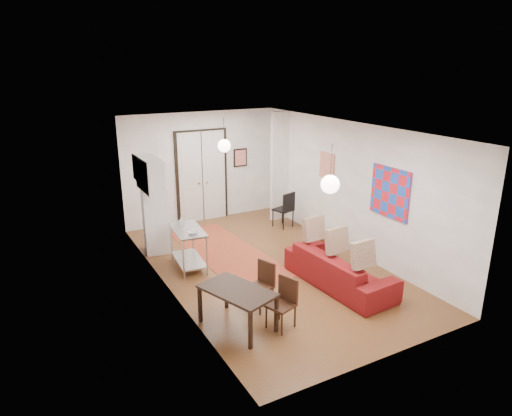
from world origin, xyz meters
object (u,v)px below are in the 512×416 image
kitchen_counter (188,243)px  dining_table (237,294)px  fridge (156,220)px  coffee_table (318,245)px  dining_chair_near (257,281)px  dining_chair_far (278,299)px  black_side_chair (281,205)px  sofa (339,269)px

kitchen_counter → dining_table: bearing=-87.0°
kitchen_counter → fridge: bearing=111.6°
coffee_table → fridge: size_ratio=0.57×
dining_chair_near → dining_chair_far: same height
dining_chair_far → black_side_chair: bearing=128.4°
coffee_table → fridge: bearing=144.7°
coffee_table → kitchen_counter: (-2.60, 0.93, 0.23)m
fridge → dining_table: bearing=-78.7°
fridge → black_side_chair: size_ratio=1.61×
sofa → dining_chair_near: (-1.75, 0.06, 0.14)m
sofa → coffee_table: (0.37, 1.22, -0.03)m
coffee_table → kitchen_counter: size_ratio=0.74×
kitchen_counter → fridge: (-0.33, 1.15, 0.22)m
sofa → dining_chair_far: 1.87m
dining_table → black_side_chair: bearing=50.3°
dining_table → dining_chair_far: bearing=-24.2°
sofa → dining_table: 2.39m
coffee_table → dining_chair_near: dining_chair_near is taller
dining_table → dining_chair_near: (0.60, 0.43, -0.12)m
fridge → dining_chair_near: (0.81, -3.23, -0.28)m
dining_chair_near → black_side_chair: size_ratio=0.88×
coffee_table → dining_chair_near: size_ratio=1.03×
sofa → kitchen_counter: size_ratio=2.00×
sofa → fridge: bearing=34.0°
kitchen_counter → dining_table: kitchen_counter is taller
coffee_table → dining_table: (-2.72, -1.59, 0.28)m
fridge → black_side_chair: bearing=10.2°
fridge → dining_chair_far: size_ratio=1.82×
coffee_table → dining_chair_far: dining_chair_far is taller
fridge → dining_chair_near: bearing=-67.9°
fridge → dining_chair_near: fridge is taller
fridge → dining_chair_near: 3.34m
dining_table → black_side_chair: (3.15, 3.79, -0.04)m
dining_table → kitchen_counter: bearing=87.4°
sofa → kitchen_counter: 3.10m
dining_chair_near → fridge: bearing=174.6°
dining_table → dining_chair_far: dining_chair_far is taller
dining_chair_far → sofa: bearing=90.6°
sofa → coffee_table: size_ratio=2.71×
sofa → kitchen_counter: (-2.23, 2.14, 0.20)m
sofa → dining_chair_near: dining_chair_near is taller
kitchen_counter → dining_chair_near: size_ratio=1.40×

